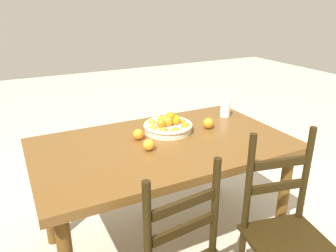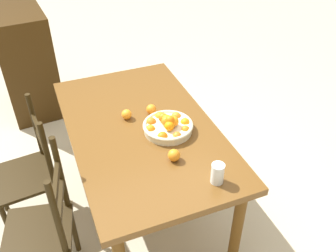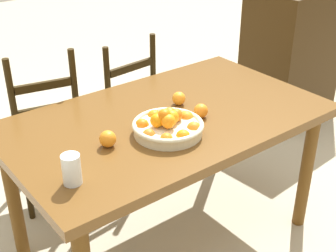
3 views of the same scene
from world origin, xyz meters
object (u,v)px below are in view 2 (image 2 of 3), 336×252
chair_near_window (29,174)px  cabinet (26,61)px  orange_loose_1 (151,109)px  orange_loose_2 (127,114)px  drinking_glass (217,173)px  orange_loose_0 (174,155)px  dining_table (142,137)px  chair_by_cabinet (45,230)px  fruit_bowl (168,126)px

chair_near_window → cabinet: bearing=169.3°
orange_loose_1 → orange_loose_2: 0.18m
drinking_glass → orange_loose_0: bearing=31.3°
cabinet → drinking_glass: cabinet is taller
cabinet → orange_loose_2: (-1.66, -0.58, 0.28)m
dining_table → chair_by_cabinet: bearing=115.2°
fruit_bowl → orange_loose_2: bearing=42.0°
dining_table → fruit_bowl: fruit_bowl is taller
orange_loose_0 → drinking_glass: size_ratio=0.60×
dining_table → chair_near_window: chair_near_window is taller
dining_table → fruit_bowl: (-0.10, -0.15, 0.13)m
fruit_bowl → orange_loose_1: 0.23m
chair_near_window → dining_table: bearing=69.5°
chair_by_cabinet → orange_loose_1: bearing=130.5°
fruit_bowl → cabinet: bearing=22.6°
chair_near_window → orange_loose_0: chair_near_window is taller
chair_by_cabinet → drinking_glass: bearing=84.7°
chair_near_window → chair_by_cabinet: chair_by_cabinet is taller
orange_loose_0 → cabinet: bearing=18.3°
orange_loose_1 → dining_table: bearing=136.8°
chair_near_window → orange_loose_2: size_ratio=13.99×
chair_near_window → fruit_bowl: bearing=65.7°
dining_table → drinking_glass: drinking_glass is taller
orange_loose_1 → chair_by_cabinet: bearing=118.9°
fruit_bowl → orange_loose_2: size_ratio=4.80×
orange_loose_0 → fruit_bowl: bearing=-14.4°
cabinet → orange_loose_2: 1.78m
orange_loose_2 → fruit_bowl: bearing=-138.0°
dining_table → drinking_glass: bearing=-160.1°
orange_loose_2 → chair_by_cabinet: bearing=125.2°
orange_loose_0 → orange_loose_2: orange_loose_0 is taller
dining_table → cabinet: cabinet is taller
dining_table → orange_loose_0: bearing=-168.7°
orange_loose_0 → orange_loose_1: bearing=-4.3°
drinking_glass → dining_table: bearing=19.9°
chair_near_window → cabinet: (1.58, -0.13, 0.09)m
chair_near_window → fruit_bowl: size_ratio=2.91×
orange_loose_1 → drinking_glass: drinking_glass is taller
orange_loose_2 → drinking_glass: (-0.76, -0.29, 0.03)m
orange_loose_0 → orange_loose_1: (0.50, -0.04, -0.00)m
dining_table → orange_loose_0: 0.41m
chair_by_cabinet → drinking_glass: (-0.29, -0.95, 0.38)m
orange_loose_1 → orange_loose_2: same height
chair_by_cabinet → orange_loose_2: bearing=136.8°
chair_near_window → drinking_glass: chair_near_window is taller
orange_loose_0 → orange_loose_2: bearing=15.2°
orange_loose_2 → dining_table: bearing=-153.8°
fruit_bowl → orange_loose_2: fruit_bowl is taller
fruit_bowl → orange_loose_0: size_ratio=4.42×
chair_near_window → chair_by_cabinet: (-0.54, -0.05, 0.02)m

